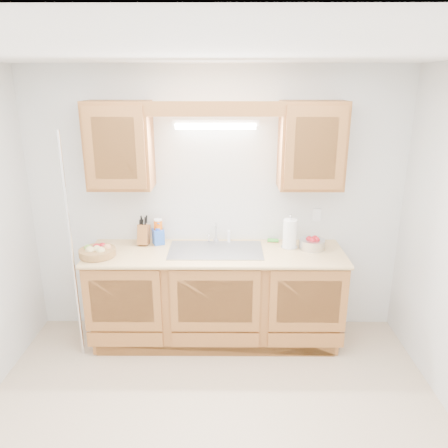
{
  "coord_description": "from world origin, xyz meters",
  "views": [
    {
      "loc": [
        0.09,
        -2.46,
        2.35
      ],
      "look_at": [
        0.08,
        0.85,
        1.27
      ],
      "focal_mm": 35.0,
      "sensor_mm": 36.0,
      "label": 1
    }
  ],
  "objects_px": {
    "fruit_basket": "(97,251)",
    "knife_block": "(144,234)",
    "apple_bowl": "(312,243)",
    "paper_towel": "(290,234)"
  },
  "relations": [
    {
      "from": "fruit_basket",
      "to": "knife_block",
      "type": "bearing_deg",
      "value": 39.81
    },
    {
      "from": "knife_block",
      "to": "apple_bowl",
      "type": "relative_size",
      "value": 1.01
    },
    {
      "from": "knife_block",
      "to": "paper_towel",
      "type": "relative_size",
      "value": 0.88
    },
    {
      "from": "paper_towel",
      "to": "apple_bowl",
      "type": "xyz_separation_m",
      "value": [
        0.2,
        -0.03,
        -0.08
      ]
    },
    {
      "from": "knife_block",
      "to": "paper_towel",
      "type": "bearing_deg",
      "value": 2.56
    },
    {
      "from": "paper_towel",
      "to": "fruit_basket",
      "type": "bearing_deg",
      "value": -172.97
    },
    {
      "from": "fruit_basket",
      "to": "apple_bowl",
      "type": "bearing_deg",
      "value": 5.52
    },
    {
      "from": "apple_bowl",
      "to": "fruit_basket",
      "type": "bearing_deg",
      "value": -174.48
    },
    {
      "from": "apple_bowl",
      "to": "knife_block",
      "type": "bearing_deg",
      "value": 175.89
    },
    {
      "from": "fruit_basket",
      "to": "paper_towel",
      "type": "height_order",
      "value": "paper_towel"
    }
  ]
}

